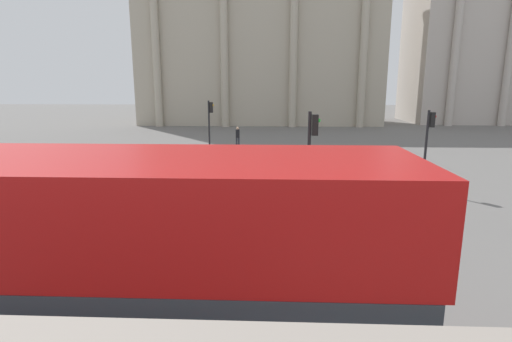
{
  "coord_description": "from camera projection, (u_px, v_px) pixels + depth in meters",
  "views": [
    {
      "loc": [
        -1.05,
        -2.25,
        5.04
      ],
      "look_at": [
        -1.81,
        15.73,
        1.13
      ],
      "focal_mm": 28.0,
      "sensor_mm": 36.0,
      "label": 1
    }
  ],
  "objects": [
    {
      "name": "plaza_building_left",
      "position": [
        260.0,
        35.0,
        51.57
      ],
      "size": [
        31.01,
        11.59,
        22.47
      ],
      "color": "#B2A893",
      "rests_on": "ground_plane"
    },
    {
      "name": "pedestrian_black",
      "position": [
        238.0,
        136.0,
        32.33
      ],
      "size": [
        0.32,
        0.32,
        1.69
      ],
      "rotation": [
        0.0,
        0.0,
        4.15
      ],
      "color": "#282B33",
      "rests_on": "ground_plane"
    },
    {
      "name": "traffic_light_mid",
      "position": [
        428.0,
        139.0,
        18.93
      ],
      "size": [
        0.42,
        0.24,
        3.87
      ],
      "color": "black",
      "rests_on": "ground_plane"
    },
    {
      "name": "traffic_light_near",
      "position": [
        311.0,
        155.0,
        13.58
      ],
      "size": [
        0.42,
        0.24,
        4.16
      ],
      "color": "black",
      "rests_on": "ground_plane"
    },
    {
      "name": "double_decker_bus",
      "position": [
        45.0,
        273.0,
        6.04
      ],
      "size": [
        11.02,
        2.73,
        4.04
      ],
      "rotation": [
        0.0,
        0.0,
        0.07
      ],
      "color": "black",
      "rests_on": "ground_plane"
    },
    {
      "name": "pedestrian_blue",
      "position": [
        213.0,
        171.0,
        19.25
      ],
      "size": [
        0.32,
        0.32,
        1.67
      ],
      "rotation": [
        0.0,
        0.0,
        3.42
      ],
      "color": "#282B33",
      "rests_on": "ground_plane"
    },
    {
      "name": "pedestrian_white",
      "position": [
        255.0,
        162.0,
        21.64
      ],
      "size": [
        0.32,
        0.32,
        1.61
      ],
      "rotation": [
        0.0,
        0.0,
        4.84
      ],
      "color": "#282B33",
      "rests_on": "ground_plane"
    },
    {
      "name": "traffic_light_far",
      "position": [
        210.0,
        122.0,
        26.89
      ],
      "size": [
        0.42,
        0.24,
        3.98
      ],
      "color": "black",
      "rests_on": "ground_plane"
    }
  ]
}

